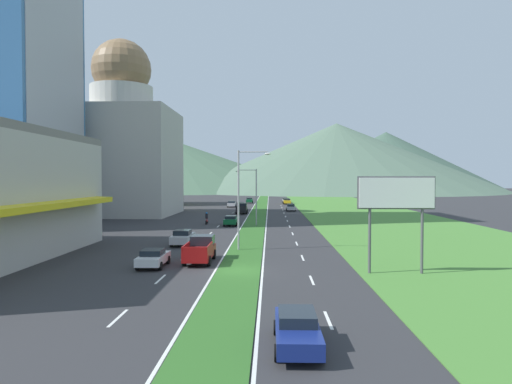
% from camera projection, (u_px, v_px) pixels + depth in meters
% --- Properties ---
extents(ground_plane, '(600.00, 600.00, 0.00)m').
position_uv_depth(ground_plane, '(239.00, 271.00, 33.38)').
color(ground_plane, '#2D2D30').
extents(grass_median, '(3.20, 240.00, 0.06)m').
position_uv_depth(grass_median, '(259.00, 212.00, 93.33)').
color(grass_median, '#2D6023').
rests_on(grass_median, ground_plane).
extents(grass_verge_right, '(24.00, 240.00, 0.06)m').
position_uv_depth(grass_verge_right, '(360.00, 212.00, 92.69)').
color(grass_verge_right, '#477F33').
rests_on(grass_verge_right, ground_plane).
extents(lane_dash_left_1, '(0.16, 2.80, 0.01)m').
position_uv_depth(lane_dash_left_1, '(118.00, 318.00, 22.14)').
color(lane_dash_left_1, silver).
rests_on(lane_dash_left_1, ground_plane).
extents(lane_dash_left_2, '(0.16, 2.80, 0.01)m').
position_uv_depth(lane_dash_left_2, '(160.00, 279.00, 30.73)').
color(lane_dash_left_2, silver).
rests_on(lane_dash_left_2, ground_plane).
extents(lane_dash_left_3, '(0.16, 2.80, 0.01)m').
position_uv_depth(lane_dash_left_3, '(184.00, 257.00, 39.32)').
color(lane_dash_left_3, silver).
rests_on(lane_dash_left_3, ground_plane).
extents(lane_dash_left_4, '(0.16, 2.80, 0.01)m').
position_uv_depth(lane_dash_left_4, '(200.00, 243.00, 47.91)').
color(lane_dash_left_4, silver).
rests_on(lane_dash_left_4, ground_plane).
extents(lane_dash_left_5, '(0.16, 2.80, 0.01)m').
position_uv_depth(lane_dash_left_5, '(210.00, 233.00, 56.50)').
color(lane_dash_left_5, silver).
rests_on(lane_dash_left_5, ground_plane).
extents(lane_dash_left_6, '(0.16, 2.80, 0.01)m').
position_uv_depth(lane_dash_left_6, '(218.00, 226.00, 65.09)').
color(lane_dash_left_6, silver).
rests_on(lane_dash_left_6, ground_plane).
extents(lane_dash_left_7, '(0.16, 2.80, 0.01)m').
position_uv_depth(lane_dash_left_7, '(224.00, 221.00, 73.68)').
color(lane_dash_left_7, silver).
rests_on(lane_dash_left_7, ground_plane).
extents(lane_dash_left_8, '(0.16, 2.80, 0.01)m').
position_uv_depth(lane_dash_left_8, '(229.00, 216.00, 82.27)').
color(lane_dash_left_8, silver).
rests_on(lane_dash_left_8, ground_plane).
extents(lane_dash_left_9, '(0.16, 2.80, 0.01)m').
position_uv_depth(lane_dash_left_9, '(233.00, 213.00, 90.86)').
color(lane_dash_left_9, silver).
rests_on(lane_dash_left_9, ground_plane).
extents(lane_dash_left_10, '(0.16, 2.80, 0.01)m').
position_uv_depth(lane_dash_left_10, '(236.00, 210.00, 99.45)').
color(lane_dash_left_10, silver).
rests_on(lane_dash_left_10, ground_plane).
extents(lane_dash_left_11, '(0.16, 2.80, 0.01)m').
position_uv_depth(lane_dash_left_11, '(239.00, 207.00, 108.03)').
color(lane_dash_left_11, silver).
rests_on(lane_dash_left_11, ground_plane).
extents(lane_dash_left_12, '(0.16, 2.80, 0.01)m').
position_uv_depth(lane_dash_left_12, '(241.00, 205.00, 116.62)').
color(lane_dash_left_12, silver).
rests_on(lane_dash_left_12, ground_plane).
extents(lane_dash_right_1, '(0.16, 2.80, 0.01)m').
position_uv_depth(lane_dash_right_1, '(328.00, 320.00, 21.83)').
color(lane_dash_right_1, silver).
rests_on(lane_dash_right_1, ground_plane).
extents(lane_dash_right_2, '(0.16, 2.80, 0.01)m').
position_uv_depth(lane_dash_right_2, '(312.00, 280.00, 30.42)').
color(lane_dash_right_2, silver).
rests_on(lane_dash_right_2, ground_plane).
extents(lane_dash_right_3, '(0.16, 2.80, 0.01)m').
position_uv_depth(lane_dash_right_3, '(303.00, 258.00, 39.01)').
color(lane_dash_right_3, silver).
rests_on(lane_dash_right_3, ground_plane).
extents(lane_dash_right_4, '(0.16, 2.80, 0.01)m').
position_uv_depth(lane_dash_right_4, '(297.00, 244.00, 47.60)').
color(lane_dash_right_4, silver).
rests_on(lane_dash_right_4, ground_plane).
extents(lane_dash_right_5, '(0.16, 2.80, 0.01)m').
position_uv_depth(lane_dash_right_5, '(293.00, 234.00, 56.19)').
color(lane_dash_right_5, silver).
rests_on(lane_dash_right_5, ground_plane).
extents(lane_dash_right_6, '(0.16, 2.80, 0.01)m').
position_uv_depth(lane_dash_right_6, '(290.00, 226.00, 64.78)').
color(lane_dash_right_6, silver).
rests_on(lane_dash_right_6, ground_plane).
extents(lane_dash_right_7, '(0.16, 2.80, 0.01)m').
position_uv_depth(lane_dash_right_7, '(287.00, 221.00, 73.36)').
color(lane_dash_right_7, silver).
rests_on(lane_dash_right_7, ground_plane).
extents(lane_dash_right_8, '(0.16, 2.80, 0.01)m').
position_uv_depth(lane_dash_right_8, '(285.00, 216.00, 81.95)').
color(lane_dash_right_8, silver).
rests_on(lane_dash_right_8, ground_plane).
extents(lane_dash_right_9, '(0.16, 2.80, 0.01)m').
position_uv_depth(lane_dash_right_9, '(284.00, 213.00, 90.54)').
color(lane_dash_right_9, silver).
rests_on(lane_dash_right_9, ground_plane).
extents(lane_dash_right_10, '(0.16, 2.80, 0.01)m').
position_uv_depth(lane_dash_right_10, '(283.00, 210.00, 99.13)').
color(lane_dash_right_10, silver).
rests_on(lane_dash_right_10, ground_plane).
extents(lane_dash_right_11, '(0.16, 2.80, 0.01)m').
position_uv_depth(lane_dash_right_11, '(282.00, 207.00, 107.72)').
color(lane_dash_right_11, silver).
rests_on(lane_dash_right_11, ground_plane).
extents(lane_dash_right_12, '(0.16, 2.80, 0.01)m').
position_uv_depth(lane_dash_right_12, '(281.00, 205.00, 116.31)').
color(lane_dash_right_12, silver).
rests_on(lane_dash_right_12, ground_plane).
extents(edge_line_median_left, '(0.16, 240.00, 0.01)m').
position_uv_depth(edge_line_median_left, '(250.00, 212.00, 93.38)').
color(edge_line_median_left, silver).
rests_on(edge_line_median_left, ground_plane).
extents(edge_line_median_right, '(0.16, 240.00, 0.01)m').
position_uv_depth(edge_line_median_right, '(267.00, 212.00, 93.27)').
color(edge_line_median_right, silver).
rests_on(edge_line_median_right, ground_plane).
extents(domed_building, '(19.56, 19.56, 32.99)m').
position_uv_depth(domed_building, '(122.00, 145.00, 86.09)').
color(domed_building, '#B7B2A8').
rests_on(domed_building, ground_plane).
extents(midrise_colored, '(16.75, 16.75, 18.62)m').
position_uv_depth(midrise_colored, '(134.00, 169.00, 119.40)').
color(midrise_colored, yellow).
rests_on(midrise_colored, ground_plane).
extents(hill_far_left, '(181.92, 181.92, 31.28)m').
position_uv_depth(hill_far_left, '(167.00, 164.00, 275.11)').
color(hill_far_left, '#47664C').
rests_on(hill_far_left, ground_plane).
extents(hill_far_center, '(175.30, 175.30, 37.78)m').
position_uv_depth(hill_far_center, '(336.00, 157.00, 254.25)').
color(hill_far_center, '#516B56').
rests_on(hill_far_center, ground_plane).
extents(hill_far_right, '(148.31, 148.31, 39.15)m').
position_uv_depth(hill_far_right, '(386.00, 160.00, 314.00)').
color(hill_far_right, '#3D5647').
rests_on(hill_far_right, ground_plane).
extents(street_lamp_near, '(3.13, 0.37, 9.48)m').
position_uv_depth(street_lamp_near, '(242.00, 193.00, 43.04)').
color(street_lamp_near, '#99999E').
rests_on(street_lamp_near, ground_plane).
extents(street_lamp_mid, '(3.06, 0.28, 8.21)m').
position_uv_depth(street_lamp_mid, '(254.00, 193.00, 65.50)').
color(street_lamp_mid, '#99999E').
rests_on(street_lamp_mid, ground_plane).
extents(billboard_roadside, '(5.48, 0.28, 6.97)m').
position_uv_depth(billboard_roadside, '(396.00, 198.00, 32.18)').
color(billboard_roadside, '#4C4C51').
rests_on(billboard_roadside, ground_plane).
extents(car_0, '(1.97, 4.64, 1.56)m').
position_uv_depth(car_0, '(183.00, 237.00, 46.67)').
color(car_0, '#B2B2B7').
rests_on(car_0, ground_plane).
extents(car_1, '(1.95, 4.36, 1.44)m').
position_uv_depth(car_1, '(231.00, 220.00, 66.15)').
color(car_1, '#0C5128').
rests_on(car_1, ground_plane).
extents(car_2, '(1.88, 4.67, 1.41)m').
position_uv_depth(car_2, '(297.00, 329.00, 18.33)').
color(car_2, navy).
rests_on(car_2, ground_plane).
extents(car_3, '(2.01, 4.13, 1.48)m').
position_uv_depth(car_3, '(232.00, 204.00, 109.42)').
color(car_3, '#B2B2B7').
rests_on(car_3, ground_plane).
extents(car_4, '(2.01, 4.45, 1.49)m').
position_uv_depth(car_4, '(287.00, 201.00, 122.32)').
color(car_4, yellow).
rests_on(car_4, ground_plane).
extents(car_5, '(1.88, 4.15, 1.58)m').
position_uv_depth(car_5, '(250.00, 200.00, 127.47)').
color(car_5, '#0C5128').
rests_on(car_5, ground_plane).
extents(car_6, '(1.90, 4.28, 1.48)m').
position_uv_depth(car_6, '(291.00, 207.00, 96.15)').
color(car_6, '#B2B2B7').
rests_on(car_6, ground_plane).
extents(car_7, '(1.95, 4.17, 1.37)m').
position_uv_depth(car_7, '(153.00, 258.00, 35.00)').
color(car_7, silver).
rests_on(car_7, ground_plane).
extents(car_8, '(1.97, 4.78, 1.49)m').
position_uv_depth(car_8, '(286.00, 200.00, 127.42)').
color(car_8, '#B2B2B7').
rests_on(car_8, ground_plane).
extents(pickup_truck_0, '(2.18, 5.40, 2.00)m').
position_uv_depth(pickup_truck_0, '(200.00, 250.00, 37.26)').
color(pickup_truck_0, maroon).
rests_on(pickup_truck_0, ground_plane).
extents(pickup_truck_1, '(2.18, 5.40, 2.00)m').
position_uv_depth(pickup_truck_1, '(242.00, 208.00, 89.24)').
color(pickup_truck_1, black).
rests_on(pickup_truck_1, ground_plane).
extents(motorcycle_rider, '(0.36, 2.00, 1.80)m').
position_uv_depth(motorcycle_rider, '(207.00, 219.00, 68.15)').
color(motorcycle_rider, black).
rests_on(motorcycle_rider, ground_plane).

